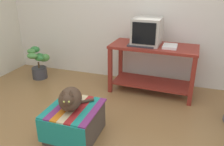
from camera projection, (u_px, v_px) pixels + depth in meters
The scene contains 8 objects.
back_wall at pixel (134, 6), 3.75m from camera, with size 8.00×0.10×2.60m, color silver.
desk at pixel (153, 61), 3.52m from camera, with size 1.33×0.65×0.77m.
tv_monitor at pixel (147, 32), 3.42m from camera, with size 0.43×0.47×0.40m.
keyboard at pixel (141, 46), 3.36m from camera, with size 0.40×0.15×0.02m, color #333338.
book at pixel (170, 46), 3.30m from camera, with size 0.20×0.26×0.04m, color white.
ottoman_with_blanket at pixel (75, 121), 2.58m from camera, with size 0.56×0.63×0.37m.
cat at pixel (70, 99), 2.44m from camera, with size 0.37×0.46×0.30m.
potted_plant at pixel (39, 64), 4.11m from camera, with size 0.42×0.41×0.57m.
Camera 1 is at (0.89, -1.77, 1.67)m, focal length 36.19 mm.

